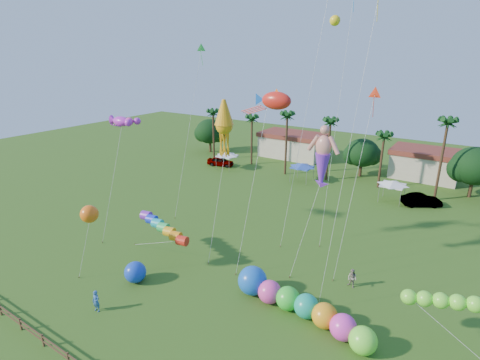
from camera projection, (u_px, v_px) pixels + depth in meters
The scene contains 20 objects.
ground at pixel (166, 329), 27.99m from camera, with size 160.00×160.00×0.00m, color #285116.
tree_line at pixel (377, 155), 59.45m from camera, with size 69.46×8.91×11.00m.
buildings_row at pixel (347, 155), 68.41m from camera, with size 35.00×7.00×4.00m.
tent_row at pixel (301, 166), 58.91m from camera, with size 31.00×4.00×0.60m.
car_a at pixel (220, 161), 68.44m from camera, with size 1.95×4.84×1.65m, color #4C4C54.
car_b at pixel (421, 200), 50.36m from camera, with size 1.78×5.10×1.68m, color #4C4C54.
spectator_a at pixel (96, 301), 29.72m from camera, with size 0.67×0.44×1.84m, color #2E5CA2.
spectator_b at pixel (352, 278), 32.80m from camera, with size 0.85×0.66×1.75m, color gray.
caterpillar_inflatable at pixel (297, 303), 29.26m from camera, with size 12.23×3.90×2.49m.
blue_ball at pixel (135, 272), 33.57m from camera, with size 1.93×1.93×1.93m, color blue.
rainbow_tube at pixel (169, 236), 35.91m from camera, with size 9.32×1.15×3.44m.
green_worm at pixel (409, 297), 26.27m from camera, with size 8.95×1.14×4.02m.
orange_ball_kite at pixel (89, 214), 32.58m from camera, with size 2.36×2.18×7.10m.
merman_kite at pixel (322, 161), 33.48m from camera, with size 2.72×4.83×13.18m.
fish_kite at pixel (276, 101), 32.95m from camera, with size 4.35×5.67×16.53m.
squid_kite at pixel (224, 126), 35.52m from camera, with size 2.44×4.87×15.66m.
lobster_kite at pixel (121, 121), 39.44m from camera, with size 4.11×5.21×13.54m.
delta_kite_red at pixel (374, 97), 32.14m from camera, with size 1.29×4.90×16.91m.
delta_kite_yellow at pixel (377, 6), 25.57m from camera, with size 1.59×4.51×23.94m.
delta_kite_green at pixel (201, 52), 43.59m from camera, with size 1.69×5.38×20.71m.
Camera 1 is at (17.27, -16.02, 19.62)m, focal length 28.00 mm.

